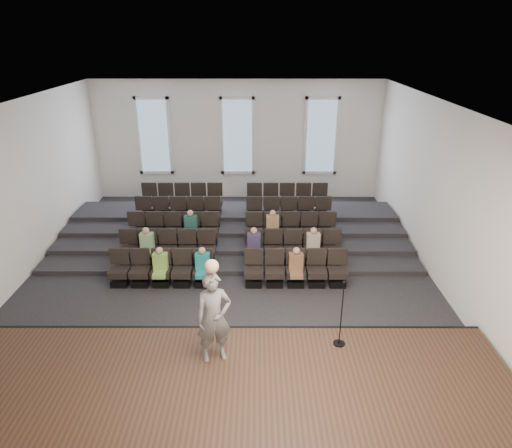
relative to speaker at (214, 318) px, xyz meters
The scene contains 14 objects.
ground 4.63m from the speaker, 89.42° to the left, with size 14.00×14.00×0.00m, color black.
ceiling 5.63m from the speaker, 89.42° to the left, with size 12.00×14.00×0.02m, color white.
wall_back 11.45m from the speaker, 89.78° to the left, with size 12.00×0.04×5.00m, color white.
wall_front 2.82m from the speaker, 89.03° to the right, with size 12.00×0.04×5.00m, color white.
wall_left 7.48m from the speaker, 143.72° to the left, with size 0.04×14.00×5.00m, color white.
wall_right 7.55m from the speaker, 35.88° to the left, with size 0.04×14.00×5.00m, color white.
stage 1.43m from the speaker, 86.44° to the right, with size 11.80×3.60×0.50m, color #3F2B1B.
stage_lip 1.63m from the speaker, 87.59° to the left, with size 11.80×0.06×0.52m, color black.
risers 7.67m from the speaker, 89.66° to the left, with size 11.80×4.80×0.60m.
seating_rows 5.98m from the speaker, 89.57° to the left, with size 6.80×4.70×1.67m.
windows 11.40m from the speaker, 89.78° to the left, with size 8.44×0.10×3.24m.
audience 4.76m from the speaker, 89.46° to the left, with size 5.45×2.64×1.10m.
speaker is the anchor object (origin of this frame).
mic_stand 2.74m from the speaker, ahead, with size 0.26×0.26×1.57m.
Camera 1 is at (0.82, -12.03, 6.77)m, focal length 32.00 mm.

